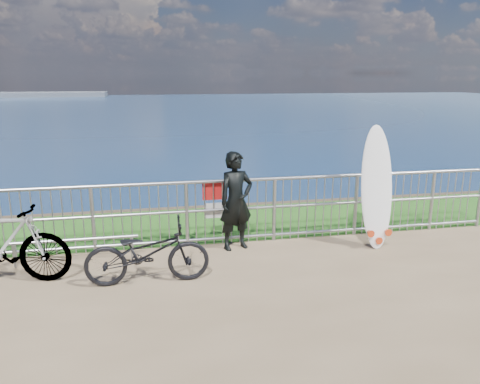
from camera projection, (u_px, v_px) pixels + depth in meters
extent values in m
plane|color=#1F5317|center=(209.00, 224.00, 9.03)|extent=(120.00, 120.00, 0.00)
cube|color=brown|center=(204.00, 311.00, 10.79)|extent=(120.00, 0.30, 5.00)
plane|color=navy|center=(153.00, 114.00, 93.29)|extent=(260.00, 260.00, 0.00)
cylinder|color=gray|center=(216.00, 181.00, 7.72)|extent=(10.00, 0.06, 0.06)
cylinder|color=gray|center=(217.00, 210.00, 7.84)|extent=(10.00, 0.05, 0.05)
cylinder|color=gray|center=(217.00, 238.00, 7.96)|extent=(10.00, 0.05, 0.05)
cylinder|color=gray|center=(93.00, 220.00, 7.48)|extent=(0.06, 0.06, 1.10)
cylinder|color=gray|center=(187.00, 215.00, 7.76)|extent=(0.06, 0.06, 1.10)
cylinder|color=gray|center=(274.00, 210.00, 8.04)|extent=(0.06, 0.06, 1.10)
cylinder|color=gray|center=(356.00, 205.00, 8.32)|extent=(0.06, 0.06, 1.10)
cylinder|color=gray|center=(432.00, 201.00, 8.60)|extent=(0.06, 0.06, 1.10)
cylinder|color=gray|center=(480.00, 198.00, 8.78)|extent=(0.06, 0.06, 1.10)
cube|color=red|center=(215.00, 191.00, 7.81)|extent=(0.42, 0.02, 0.30)
cube|color=white|center=(215.00, 191.00, 7.81)|extent=(0.38, 0.01, 0.08)
cube|color=white|center=(215.00, 210.00, 7.90)|extent=(0.36, 0.02, 0.26)
imported|color=black|center=(236.00, 201.00, 7.61)|extent=(0.68, 0.55, 1.62)
ellipsoid|color=white|center=(377.00, 187.00, 7.69)|extent=(0.57, 0.51, 2.03)
cone|color=#BF3614|center=(368.00, 232.00, 7.72)|extent=(0.12, 0.22, 0.12)
cone|color=#BF3614|center=(385.00, 231.00, 7.78)|extent=(0.12, 0.22, 0.12)
cone|color=#BF3614|center=(376.00, 239.00, 7.78)|extent=(0.12, 0.22, 0.12)
imported|color=black|center=(147.00, 253.00, 6.40)|extent=(1.70, 0.61, 0.89)
imported|color=black|center=(2.00, 244.00, 6.39)|extent=(1.92, 0.80, 1.12)
cylinder|color=gray|center=(73.00, 240.00, 7.10)|extent=(1.92, 0.05, 0.05)
cylinder|color=gray|center=(14.00, 255.00, 6.99)|extent=(0.04, 0.04, 0.37)
cylinder|color=gray|center=(132.00, 247.00, 7.31)|extent=(0.04, 0.04, 0.37)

